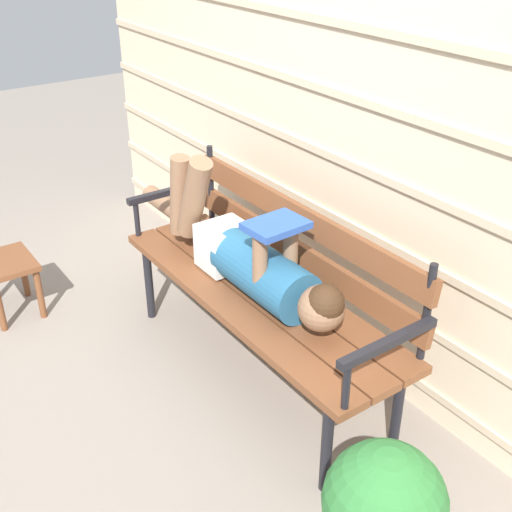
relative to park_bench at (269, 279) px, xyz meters
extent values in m
plane|color=gray|center=(0.00, -0.25, -0.51)|extent=(12.00, 12.00, 0.00)
cube|color=beige|center=(0.00, 0.42, 0.64)|extent=(4.52, 0.06, 2.30)
cube|color=#C1AD8E|center=(0.00, 0.38, -0.36)|extent=(4.52, 0.02, 0.04)
cube|color=#C1AD8E|center=(0.00, 0.38, -0.08)|extent=(4.52, 0.02, 0.04)
cube|color=#C1AD8E|center=(0.00, 0.38, 0.21)|extent=(4.52, 0.02, 0.04)
cube|color=#C1AD8E|center=(0.00, 0.38, 0.50)|extent=(4.52, 0.02, 0.04)
cube|color=#C1AD8E|center=(0.00, 0.38, 0.78)|extent=(4.52, 0.02, 0.04)
cube|color=#C1AD8E|center=(0.00, 0.38, 1.07)|extent=(4.52, 0.02, 0.04)
cube|color=brown|center=(0.00, -0.23, -0.06)|extent=(1.66, 0.15, 0.04)
cube|color=brown|center=(0.00, -0.07, -0.06)|extent=(1.66, 0.15, 0.04)
cube|color=brown|center=(0.00, 0.09, -0.06)|extent=(1.66, 0.15, 0.04)
cube|color=brown|center=(0.00, 0.17, 0.08)|extent=(1.59, 0.05, 0.11)
cube|color=brown|center=(0.00, 0.17, 0.27)|extent=(1.59, 0.05, 0.11)
cylinder|color=black|center=(-0.76, 0.17, 0.17)|extent=(0.03, 0.03, 0.42)
cylinder|color=black|center=(0.76, 0.17, 0.17)|extent=(0.03, 0.03, 0.42)
cylinder|color=black|center=(-0.73, -0.26, -0.29)|extent=(0.04, 0.04, 0.43)
cylinder|color=black|center=(0.73, -0.26, -0.29)|extent=(0.04, 0.04, 0.43)
cylinder|color=black|center=(-0.73, 0.12, -0.29)|extent=(0.04, 0.04, 0.43)
cylinder|color=black|center=(0.73, 0.12, -0.29)|extent=(0.04, 0.04, 0.43)
cube|color=black|center=(-0.81, -0.07, 0.16)|extent=(0.04, 0.46, 0.03)
cylinder|color=black|center=(-0.81, -0.26, 0.06)|extent=(0.03, 0.03, 0.20)
cube|color=black|center=(0.81, -0.07, 0.16)|extent=(0.04, 0.46, 0.03)
cylinder|color=black|center=(0.81, -0.26, 0.06)|extent=(0.03, 0.03, 0.20)
cylinder|color=#23567A|center=(0.06, -0.07, 0.08)|extent=(0.52, 0.23, 0.23)
cube|color=silver|center=(-0.26, -0.07, 0.08)|extent=(0.20, 0.22, 0.21)
sphere|color=brown|center=(0.45, -0.07, 0.11)|extent=(0.19, 0.19, 0.19)
sphere|color=#382314|center=(0.47, -0.07, 0.14)|extent=(0.16, 0.16, 0.16)
cylinder|color=brown|center=(-0.42, -0.13, 0.28)|extent=(0.26, 0.11, 0.45)
cylinder|color=brown|center=(-0.56, -0.13, 0.24)|extent=(0.15, 0.09, 0.42)
cylinder|color=brown|center=(-0.74, -0.01, 0.02)|extent=(0.81, 0.10, 0.10)
cylinder|color=brown|center=(0.14, -0.15, 0.21)|extent=(0.06, 0.06, 0.26)
cylinder|color=brown|center=(0.14, 0.01, 0.21)|extent=(0.06, 0.06, 0.26)
cube|color=#284C9E|center=(0.14, -0.07, 0.35)|extent=(0.19, 0.26, 0.03)
cube|color=brown|center=(-1.21, -0.86, -0.19)|extent=(0.34, 0.27, 0.03)
cylinder|color=brown|center=(-1.07, -0.96, -0.36)|extent=(0.04, 0.04, 0.30)
cylinder|color=brown|center=(-1.34, -0.75, -0.36)|extent=(0.04, 0.04, 0.30)
cylinder|color=brown|center=(-1.07, -0.75, -0.36)|extent=(0.04, 0.04, 0.30)
sphere|color=#2D7033|center=(1.15, -0.40, -0.09)|extent=(0.39, 0.39, 0.39)
camera|label=1|loc=(2.04, -1.51, 1.53)|focal=45.74mm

